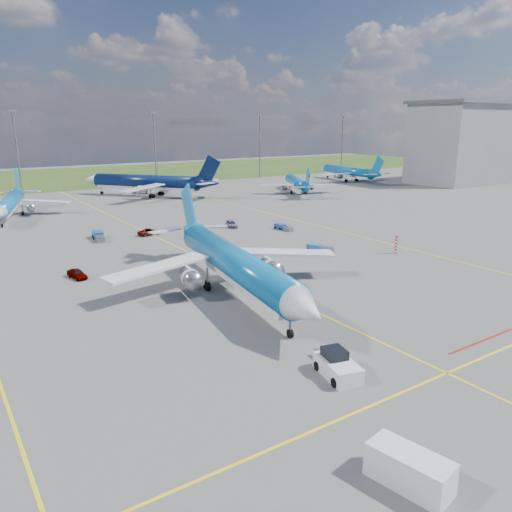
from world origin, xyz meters
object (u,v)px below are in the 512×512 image
bg_jet_ene (347,181)px  baggage_tug_w (319,248)px  service_car_c (231,224)px  baggage_tug_e (283,227)px  warning_post (396,244)px  bg_jet_n (147,196)px  pushback_tug (337,366)px  baggage_tug_c (99,236)px  bg_jet_nnw (11,217)px  main_airliner (235,294)px  bg_jet_ne (297,193)px  service_car_b (150,232)px  service_car_a (77,274)px  service_van (409,469)px

bg_jet_ene → baggage_tug_w: (-71.24, -68.06, 0.44)m
service_car_c → baggage_tug_e: bearing=-29.0°
warning_post → baggage_tug_e: warning_post is taller
bg_jet_n → pushback_tug: size_ratio=6.84×
bg_jet_n → baggage_tug_c: 51.51m
bg_jet_nnw → bg_jet_n: 38.09m
bg_jet_n → main_airliner: 83.99m
bg_jet_ne → pushback_tug: size_ratio=5.03×
pushback_tug → baggage_tug_e: (29.69, 46.92, -0.38)m
main_airliner → service_car_b: size_ratio=9.72×
pushback_tug → service_car_a: (-10.32, 37.49, -0.21)m
service_car_b → baggage_tug_e: bearing=-122.5°
bg_jet_n → service_car_b: (-17.86, -45.82, 0.58)m
service_car_b → baggage_tug_e: 24.42m
pushback_tug → service_car_b: size_ratio=1.47×
bg_jet_nnw → baggage_tug_w: 67.76m
bg_jet_nnw → pushback_tug: size_ratio=5.39×
service_van → service_car_a: (-5.10, 48.91, -0.39)m
bg_jet_ene → baggage_tug_w: bg_jet_ene is taller
bg_jet_n → warning_post: bearing=56.6°
service_car_b → service_car_c: service_car_c is taller
bg_jet_nnw → baggage_tug_w: size_ratio=7.77×
warning_post → bg_jet_nnw: bearing=124.0°
baggage_tug_e → baggage_tug_c: bearing=156.9°
service_car_c → baggage_tug_e: (6.83, -7.31, -0.16)m
bg_jet_ne → baggage_tug_e: (-33.86, -38.84, 0.45)m
bg_jet_ene → service_car_b: (-88.90, -42.74, 0.58)m
bg_jet_nnw → service_car_a: (0.29, -51.36, 0.62)m
bg_jet_nnw → baggage_tug_w: bearing=-42.4°
service_car_b → baggage_tug_c: bearing=69.8°
service_car_c → baggage_tug_c: size_ratio=0.73×
service_car_a → baggage_tug_e: service_car_a is taller
bg_jet_ne → service_car_c: bg_jet_ne is taller
baggage_tug_e → bg_jet_ne: bearing=45.5°
service_car_c → baggage_tug_w: service_car_c is taller
bg_jet_n → service_car_a: bearing=21.8°
warning_post → main_airliner: 30.24m
bg_jet_nnw → service_car_b: (17.80, -32.42, 0.58)m
bg_jet_nnw → service_car_a: size_ratio=9.16×
pushback_tug → baggage_tug_c: size_ratio=1.08×
bg_jet_nnw → bg_jet_n: bearing=36.7°
service_car_a → service_car_c: service_car_a is taller
warning_post → bg_jet_ne: bg_jet_ne is taller
baggage_tug_e → main_airliner: bearing=-138.9°
warning_post → pushback_tug: warning_post is taller
pushback_tug → service_car_a: bearing=118.8°
bg_jet_ene → service_car_c: (-73.24, -44.94, 0.61)m
warning_post → baggage_tug_w: 11.71m
bg_jet_ne → service_van: (-68.76, -97.18, 1.01)m
bg_jet_n → bg_jet_nnw: bearing=-19.0°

